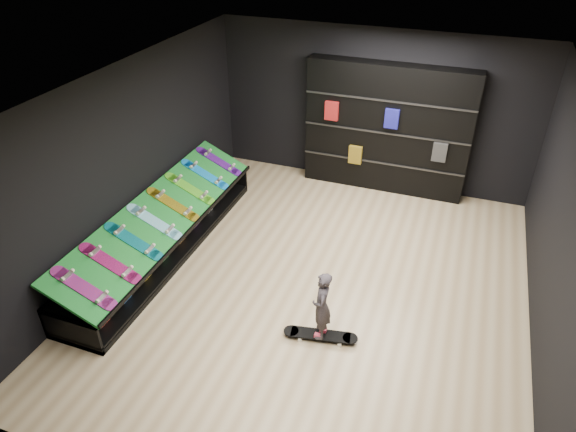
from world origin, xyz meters
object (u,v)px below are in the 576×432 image
(back_shelving, at_px, (387,129))
(floor_skateboard, at_px, (320,336))
(child, at_px, (321,317))
(display_rack, at_px, (165,238))

(back_shelving, bearing_deg, floor_skateboard, -88.93)
(floor_skateboard, distance_m, child, 0.34)
(display_rack, height_order, child, child)
(back_shelving, height_order, child, back_shelving)
(back_shelving, xyz_separation_m, floor_skateboard, (0.08, -4.33, -1.17))
(display_rack, bearing_deg, floor_skateboard, -18.92)
(back_shelving, height_order, floor_skateboard, back_shelving)
(display_rack, distance_m, back_shelving, 4.49)
(floor_skateboard, relative_size, child, 1.65)
(back_shelving, distance_m, child, 4.41)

